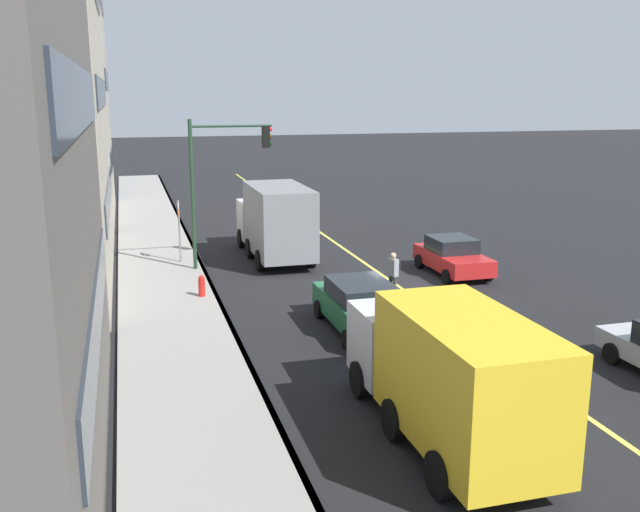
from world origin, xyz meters
TOP-DOWN VIEW (x-y plane):
  - ground at (0.00, 0.00)m, footprint 200.00×200.00m
  - sidewalk_slab at (0.00, 8.75)m, footprint 80.00×3.55m
  - curb_edge at (0.00, 7.06)m, footprint 80.00×0.16m
  - lane_stripe_center at (0.00, 0.00)m, footprint 80.00×0.16m
  - car_red at (0.91, -2.87)m, footprint 4.08×2.01m
  - car_green at (-4.77, 3.08)m, footprint 4.72×2.09m
  - truck_gray at (5.56, 3.61)m, footprint 7.04×2.51m
  - truck_yellow at (-12.16, 3.66)m, footprint 6.73×2.40m
  - pedestrian_with_backpack at (-1.69, 0.79)m, footprint 0.46×0.45m
  - traffic_light_mast at (4.14, 6.17)m, footprint 0.28×3.46m
  - street_sign_post at (5.55, 7.88)m, footprint 0.60×0.08m
  - fire_hydrant at (-0.08, 7.58)m, footprint 0.24×0.24m

SIDE VIEW (x-z plane):
  - ground at x=0.00m, z-range 0.00..0.00m
  - lane_stripe_center at x=0.00m, z-range 0.00..0.01m
  - sidewalk_slab at x=0.00m, z-range 0.00..0.15m
  - curb_edge at x=0.00m, z-range 0.00..0.15m
  - fire_hydrant at x=-0.08m, z-range 0.00..0.94m
  - car_red at x=0.91m, z-range 0.00..1.54m
  - car_green at x=-4.77m, z-range 0.02..1.61m
  - pedestrian_with_backpack at x=-1.69m, z-range 0.15..1.86m
  - truck_yellow at x=-12.16m, z-range 0.09..3.12m
  - street_sign_post at x=5.55m, z-range 0.26..3.13m
  - truck_gray at x=5.56m, z-range 0.07..3.48m
  - traffic_light_mast at x=4.14m, z-range 1.11..7.45m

